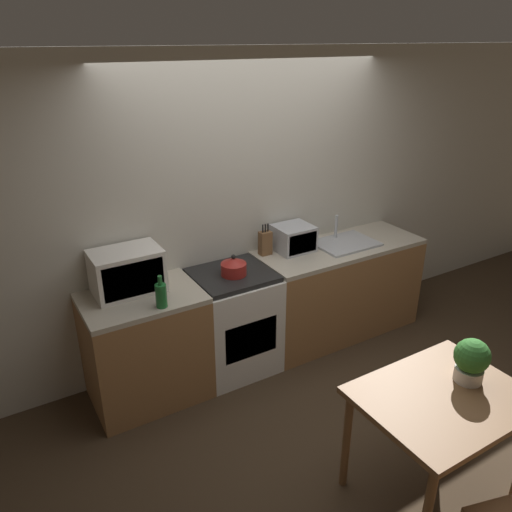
{
  "coord_description": "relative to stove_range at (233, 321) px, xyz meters",
  "views": [
    {
      "loc": [
        -2.06,
        -2.45,
        2.66
      ],
      "look_at": [
        -0.19,
        0.68,
        1.05
      ],
      "focal_mm": 35.0,
      "sensor_mm": 36.0,
      "label": 1
    }
  ],
  "objects": [
    {
      "name": "bottle",
      "position": [
        -0.69,
        -0.23,
        0.55
      ],
      "size": [
        0.08,
        0.08,
        0.24
      ],
      "color": "#1E662D",
      "rests_on": "counter_left_run"
    },
    {
      "name": "counter_right_run",
      "position": [
        1.13,
        0.0,
        0.0
      ],
      "size": [
        1.6,
        0.62,
        0.9
      ],
      "color": "olive",
      "rests_on": "ground_plane"
    },
    {
      "name": "ground_plane",
      "position": [
        0.36,
        -0.78,
        -0.45
      ],
      "size": [
        16.0,
        16.0,
        0.0
      ],
      "primitive_type": "plane",
      "color": "#3D2D1E"
    },
    {
      "name": "dining_table",
      "position": [
        0.42,
        -1.8,
        0.21
      ],
      "size": [
        0.97,
        0.75,
        0.76
      ],
      "color": "brown",
      "rests_on": "ground_plane"
    },
    {
      "name": "potted_plant",
      "position": [
        0.65,
        -1.78,
        0.46
      ],
      "size": [
        0.21,
        0.21,
        0.28
      ],
      "color": "beige",
      "rests_on": "dining_table"
    },
    {
      "name": "knife_block",
      "position": [
        0.43,
        0.19,
        0.56
      ],
      "size": [
        0.11,
        0.08,
        0.28
      ],
      "color": "brown",
      "rests_on": "counter_right_run"
    },
    {
      "name": "sink_basin",
      "position": [
        1.19,
        0.01,
        0.47
      ],
      "size": [
        0.56,
        0.42,
        0.24
      ],
      "color": "#ADAFB5",
      "rests_on": "counter_right_run"
    },
    {
      "name": "microwave",
      "position": [
        -0.82,
        0.12,
        0.62
      ],
      "size": [
        0.51,
        0.34,
        0.33
      ],
      "color": "silver",
      "rests_on": "counter_left_run"
    },
    {
      "name": "counter_left_run",
      "position": [
        -0.77,
        0.0,
        0.0
      ],
      "size": [
        0.88,
        0.62,
        0.9
      ],
      "color": "olive",
      "rests_on": "ground_plane"
    },
    {
      "name": "wall_back",
      "position": [
        0.36,
        0.34,
        0.85
      ],
      "size": [
        10.0,
        0.06,
        2.6
      ],
      "color": "beige",
      "rests_on": "ground_plane"
    },
    {
      "name": "kettle",
      "position": [
        -0.0,
        -0.03,
        0.52
      ],
      "size": [
        0.21,
        0.21,
        0.18
      ],
      "color": "maroon",
      "rests_on": "stove_range"
    },
    {
      "name": "stove_range",
      "position": [
        0.0,
        0.0,
        0.0
      ],
      "size": [
        0.65,
        0.62,
        0.9
      ],
      "color": "silver",
      "rests_on": "ground_plane"
    },
    {
      "name": "toaster_oven",
      "position": [
        0.7,
        0.14,
        0.57
      ],
      "size": [
        0.33,
        0.3,
        0.23
      ],
      "color": "#ADAFB5",
      "rests_on": "counter_right_run"
    }
  ]
}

